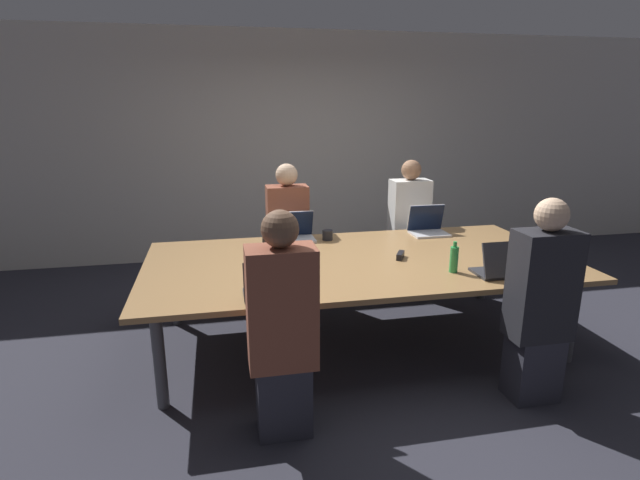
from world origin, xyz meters
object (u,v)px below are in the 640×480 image
at_px(laptop_near_left, 269,287).
at_px(laptop_near_right, 499,266).
at_px(laptop_far_right, 427,226).
at_px(person_near_right, 540,306).
at_px(bottle_near_right, 454,259).
at_px(person_far_midleft, 288,236).
at_px(person_near_left, 282,330).
at_px(bottle_far_midleft, 266,234).
at_px(person_far_right, 409,227).
at_px(cup_far_midleft, 327,235).
at_px(stapler, 400,255).
at_px(laptop_far_midleft, 295,231).

bearing_deg(laptop_near_left, laptop_near_right, -176.94).
bearing_deg(laptop_near_right, laptop_far_right, -89.32).
relative_size(person_near_right, bottle_near_right, 5.87).
xyz_separation_m(person_near_right, person_far_midleft, (-1.37, 2.05, 0.00)).
height_order(person_near_left, bottle_far_midleft, person_near_left).
distance_m(laptop_near_left, person_near_left, 0.39).
height_order(laptop_near_left, person_far_right, person_far_right).
height_order(laptop_near_left, bottle_far_midleft, laptop_near_left).
bearing_deg(cup_far_midleft, bottle_far_midleft, -175.85).
height_order(laptop_near_right, laptop_near_left, same).
xyz_separation_m(bottle_near_right, person_near_left, (-1.37, -0.61, -0.15)).
relative_size(person_near_left, person_far_midleft, 1.00).
xyz_separation_m(bottle_far_midleft, stapler, (1.03, -0.62, -0.08)).
height_order(laptop_far_midleft, person_far_right, person_far_right).
relative_size(person_near_left, person_far_right, 1.00).
xyz_separation_m(cup_far_midleft, stapler, (0.46, -0.67, -0.02)).
xyz_separation_m(laptop_near_right, laptop_far_midleft, (-1.30, 1.30, -0.00)).
bearing_deg(laptop_near_right, laptop_far_midleft, -44.92).
bearing_deg(laptop_far_midleft, person_near_left, -101.29).
height_order(laptop_far_midleft, stapler, laptop_far_midleft).
bearing_deg(laptop_near_right, stapler, -45.11).
xyz_separation_m(person_near_right, bottle_near_right, (-0.33, 0.59, 0.16)).
xyz_separation_m(laptop_near_right, bottle_far_midleft, (-1.58, 1.18, 0.03)).
bearing_deg(bottle_near_right, person_near_left, -155.84).
relative_size(person_near_right, person_near_left, 1.00).
bearing_deg(bottle_far_midleft, laptop_near_right, -36.67).
relative_size(bottle_far_midleft, stapler, 1.55).
xyz_separation_m(laptop_far_midleft, stapler, (0.75, -0.74, -0.05)).
bearing_deg(laptop_near_right, bottle_near_right, -28.39).
bearing_deg(person_near_right, bottle_far_midleft, -44.78).
distance_m(bottle_far_midleft, person_far_right, 1.67).
xyz_separation_m(laptop_near_left, cup_far_midleft, (0.67, 1.31, -0.03)).
xyz_separation_m(cup_far_midleft, laptop_far_right, (1.00, 0.03, 0.03)).
xyz_separation_m(bottle_near_right, laptop_far_right, (0.27, 1.10, -0.02)).
distance_m(person_far_midleft, stapler, 1.32).
relative_size(laptop_near_right, bottle_near_right, 1.31).
xyz_separation_m(laptop_near_right, stapler, (-0.55, 0.55, -0.05)).
relative_size(laptop_near_right, person_near_left, 0.22).
bearing_deg(person_far_midleft, laptop_far_right, -15.38).
height_order(person_far_midleft, bottle_far_midleft, person_far_midleft).
distance_m(bottle_near_right, person_near_left, 1.51).
distance_m(laptop_near_right, person_near_left, 1.72).
xyz_separation_m(person_near_right, laptop_far_midleft, (-1.35, 1.74, 0.13)).
xyz_separation_m(person_near_left, bottle_far_midleft, (0.07, 1.64, 0.15)).
distance_m(person_near_right, person_far_right, 2.17).
bearing_deg(person_far_midleft, person_far_right, 4.96).
bearing_deg(laptop_near_left, person_far_right, -132.54).
bearing_deg(bottle_far_midleft, laptop_far_right, 2.75).
distance_m(person_near_right, person_near_left, 1.70).
relative_size(laptop_near_left, person_far_right, 0.24).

